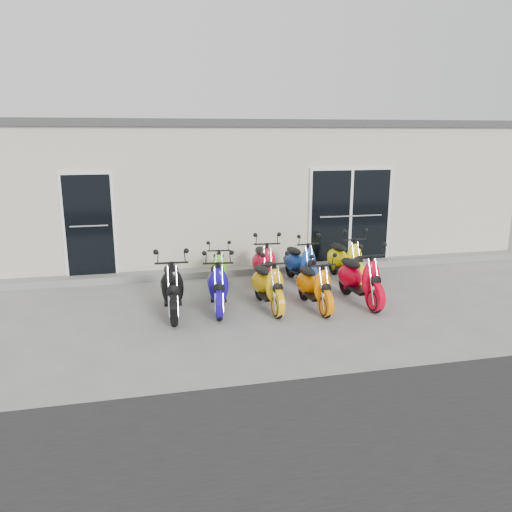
% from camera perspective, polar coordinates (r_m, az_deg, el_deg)
% --- Properties ---
extents(ground, '(80.00, 80.00, 0.00)m').
position_cam_1_polar(ground, '(9.31, 0.82, -5.35)').
color(ground, gray).
rests_on(ground, ground).
extents(building, '(14.00, 6.00, 3.20)m').
position_cam_1_polar(building, '(13.98, -4.21, 7.80)').
color(building, beige).
rests_on(building, ground).
extents(roof_cap, '(14.20, 6.20, 0.16)m').
position_cam_1_polar(roof_cap, '(13.90, -4.33, 14.70)').
color(roof_cap, '#3F3F42').
rests_on(roof_cap, building).
extents(front_step, '(14.00, 0.40, 0.15)m').
position_cam_1_polar(front_step, '(11.17, -1.61, -1.67)').
color(front_step, gray).
rests_on(front_step, ground).
extents(door_left, '(1.07, 0.08, 2.22)m').
position_cam_1_polar(door_left, '(10.92, -18.55, 3.63)').
color(door_left, black).
rests_on(door_left, front_step).
extents(door_right, '(2.02, 0.08, 2.22)m').
position_cam_1_polar(door_right, '(11.83, 10.71, 4.84)').
color(door_right, black).
rests_on(door_right, front_step).
extents(scooter_front_black, '(0.68, 1.73, 1.26)m').
position_cam_1_polar(scooter_front_black, '(8.66, -9.59, -2.63)').
color(scooter_front_black, black).
rests_on(scooter_front_black, ground).
extents(scooter_front_blue, '(0.76, 1.65, 1.18)m').
position_cam_1_polar(scooter_front_blue, '(8.79, -4.37, -2.52)').
color(scooter_front_blue, '#160A8A').
rests_on(scooter_front_blue, ground).
extents(scooter_front_orange_a, '(0.67, 1.57, 1.13)m').
position_cam_1_polar(scooter_front_orange_a, '(8.83, 1.36, -2.55)').
color(scooter_front_orange_a, '#EEAE0D').
rests_on(scooter_front_orange_a, ground).
extents(scooter_front_orange_b, '(0.64, 1.52, 1.10)m').
position_cam_1_polar(scooter_front_orange_b, '(8.91, 6.68, -2.63)').
color(scooter_front_orange_b, orange).
rests_on(scooter_front_orange_b, ground).
extents(scooter_front_red, '(0.73, 1.70, 1.22)m').
position_cam_1_polar(scooter_front_red, '(9.30, 11.79, -1.72)').
color(scooter_front_red, red).
rests_on(scooter_front_red, ground).
extents(scooter_back_green, '(0.71, 1.49, 1.06)m').
position_cam_1_polar(scooter_back_green, '(10.05, -4.26, -0.78)').
color(scooter_back_green, '#67DA23').
rests_on(scooter_back_green, ground).
extents(scooter_back_red, '(0.73, 1.68, 1.21)m').
position_cam_1_polar(scooter_back_red, '(10.11, 0.92, -0.22)').
color(scooter_back_red, red).
rests_on(scooter_back_red, ground).
extents(scooter_back_blue, '(0.75, 1.59, 1.13)m').
position_cam_1_polar(scooter_back_blue, '(10.38, 5.09, -0.13)').
color(scooter_back_blue, '#183E99').
rests_on(scooter_back_blue, ground).
extents(scooter_back_yellow, '(0.71, 1.68, 1.21)m').
position_cam_1_polar(scooter_back_yellow, '(10.65, 10.18, 0.29)').
color(scooter_back_yellow, '#FAE908').
rests_on(scooter_back_yellow, ground).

